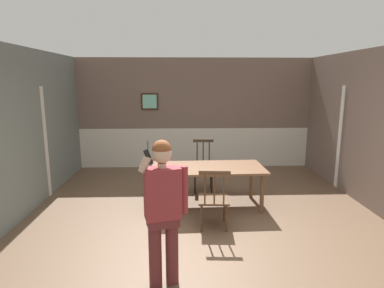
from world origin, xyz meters
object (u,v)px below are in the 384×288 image
(dining_table, at_px, (208,171))
(chair_near_window, at_px, (214,199))
(chair_by_doorway, at_px, (203,167))
(person_figure, at_px, (163,205))

(dining_table, distance_m, chair_near_window, 0.88)
(dining_table, distance_m, chair_by_doorway, 0.87)
(chair_near_window, height_order, chair_by_doorway, chair_by_doorway)
(chair_near_window, distance_m, chair_by_doorway, 1.71)
(dining_table, relative_size, chair_near_window, 2.09)
(dining_table, xyz_separation_m, chair_near_window, (0.02, -0.86, -0.19))
(chair_near_window, relative_size, chair_by_doorway, 0.92)
(chair_near_window, bearing_deg, dining_table, 94.74)
(chair_near_window, bearing_deg, person_figure, -112.94)
(dining_table, relative_size, chair_by_doorway, 1.92)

